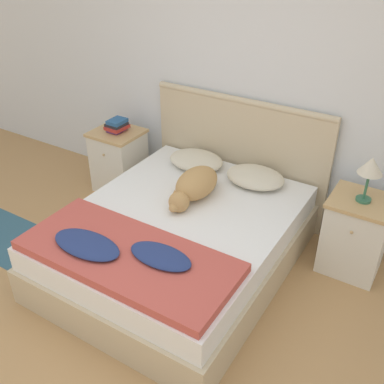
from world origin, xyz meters
The scene contains 13 objects.
ground_plane centered at (0.00, 0.00, 0.00)m, with size 16.00×16.00×0.00m, color tan.
wall_back centered at (0.00, 2.13, 1.27)m, with size 9.00×0.06×2.55m.
bed centered at (-0.08, 1.06, 0.24)m, with size 1.58×1.95×0.48m.
headboard centered at (-0.08, 2.06, 0.57)m, with size 1.66×0.06×1.10m.
nightstand_left centered at (-1.24, 1.75, 0.32)m, with size 0.46×0.44×0.63m.
nightstand_right centered at (1.09, 1.75, 0.32)m, with size 0.46×0.44×0.63m.
pillow_left centered at (-0.36, 1.79, 0.54)m, with size 0.50×0.38×0.12m.
pillow_right centered at (0.21, 1.79, 0.54)m, with size 0.50×0.38×0.12m.
quilt centered at (-0.09, 0.45, 0.53)m, with size 1.47×0.64×0.11m.
dog centered at (-0.10, 1.34, 0.59)m, with size 0.28×0.66×0.23m.
book_stack centered at (-1.23, 1.76, 0.69)m, with size 0.18×0.21×0.12m.
table_lamp centered at (1.09, 1.75, 0.90)m, with size 0.18×0.18×0.35m.
rug centered at (-1.52, 0.56, 0.00)m, with size 1.15×0.56×0.00m.
Camera 1 is at (1.47, -1.25, 2.40)m, focal length 42.00 mm.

